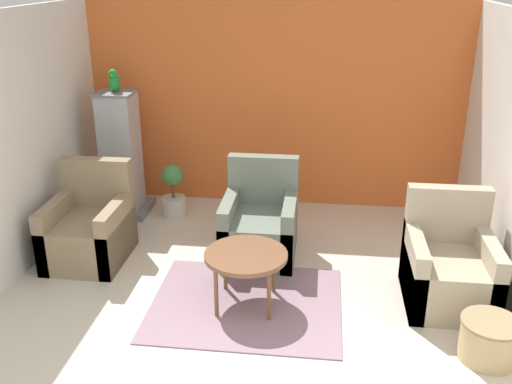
% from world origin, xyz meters
% --- Properties ---
extents(wall_back_accent, '(4.53, 0.06, 2.42)m').
position_xyz_m(wall_back_accent, '(0.00, 3.70, 1.21)').
color(wall_back_accent, orange).
rests_on(wall_back_accent, ground_plane).
extents(wall_left, '(0.06, 3.67, 2.42)m').
position_xyz_m(wall_left, '(-2.24, 1.83, 1.21)').
color(wall_left, silver).
rests_on(wall_left, ground_plane).
extents(area_rug, '(1.65, 1.37, 0.01)m').
position_xyz_m(area_rug, '(-0.02, 1.29, 0.01)').
color(area_rug, gray).
rests_on(area_rug, ground_plane).
extents(coffee_table, '(0.71, 0.71, 0.50)m').
position_xyz_m(coffee_table, '(-0.02, 1.29, 0.46)').
color(coffee_table, brown).
rests_on(coffee_table, ground_plane).
extents(armchair_left, '(0.72, 0.83, 0.96)m').
position_xyz_m(armchair_left, '(-1.69, 1.96, 0.30)').
color(armchair_left, '#8E7A5B').
rests_on(armchair_left, ground_plane).
extents(armchair_right, '(0.72, 0.83, 0.96)m').
position_xyz_m(armchair_right, '(1.72, 1.58, 0.30)').
color(armchair_right, tan).
rests_on(armchair_right, ground_plane).
extents(armchair_middle, '(0.72, 0.83, 0.96)m').
position_xyz_m(armchair_middle, '(-0.01, 2.25, 0.30)').
color(armchair_middle, slate).
rests_on(armchair_middle, ground_plane).
extents(birdcage, '(0.58, 0.58, 1.45)m').
position_xyz_m(birdcage, '(-1.74, 3.13, 0.68)').
color(birdcage, slate).
rests_on(birdcage, ground_plane).
extents(parrot, '(0.12, 0.22, 0.26)m').
position_xyz_m(parrot, '(-1.74, 3.13, 1.57)').
color(parrot, '#1E842D').
rests_on(parrot, birdcage).
extents(potted_plant, '(0.29, 0.29, 0.63)m').
position_xyz_m(potted_plant, '(-1.14, 3.11, 0.31)').
color(potted_plant, beige).
rests_on(potted_plant, ground_plane).
extents(wicker_basket, '(0.45, 0.45, 0.33)m').
position_xyz_m(wicker_basket, '(1.88, 0.78, 0.17)').
color(wicker_basket, tan).
rests_on(wicker_basket, ground_plane).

